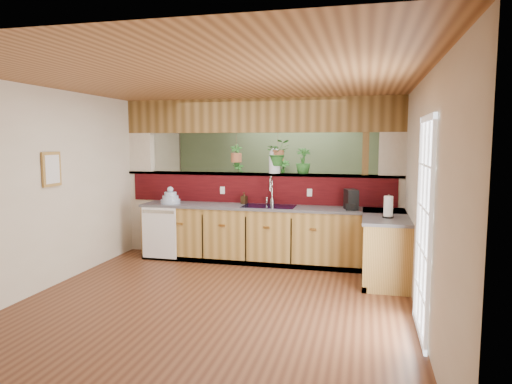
% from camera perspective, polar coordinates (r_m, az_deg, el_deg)
% --- Properties ---
extents(ground, '(4.60, 7.00, 0.01)m').
position_cam_1_polar(ground, '(6.47, -2.41, -10.83)').
color(ground, '#562E1A').
rests_on(ground, ground).
extents(ceiling, '(4.60, 7.00, 0.01)m').
position_cam_1_polar(ceiling, '(6.22, -2.53, 12.71)').
color(ceiling, brown).
rests_on(ceiling, ground).
extents(wall_back, '(4.60, 0.02, 2.60)m').
position_cam_1_polar(wall_back, '(9.61, 3.29, 2.72)').
color(wall_back, beige).
rests_on(wall_back, ground).
extents(wall_front, '(4.60, 0.02, 2.60)m').
position_cam_1_polar(wall_front, '(3.04, -21.04, -5.74)').
color(wall_front, beige).
rests_on(wall_front, ground).
extents(wall_left, '(0.02, 7.00, 2.60)m').
position_cam_1_polar(wall_left, '(7.19, -20.38, 1.08)').
color(wall_left, beige).
rests_on(wall_left, ground).
extents(wall_right, '(0.02, 7.00, 2.60)m').
position_cam_1_polar(wall_right, '(6.00, 19.15, 0.15)').
color(wall_right, beige).
rests_on(wall_right, ground).
extents(pass_through_partition, '(4.60, 0.21, 2.60)m').
position_cam_1_polar(pass_through_partition, '(7.51, 0.58, 0.86)').
color(pass_through_partition, beige).
rests_on(pass_through_partition, ground).
extents(pass_through_ledge, '(4.60, 0.21, 0.04)m').
position_cam_1_polar(pass_through_ledge, '(7.51, 0.37, 2.23)').
color(pass_through_ledge, brown).
rests_on(pass_through_ledge, ground).
extents(header_beam, '(4.60, 0.15, 0.55)m').
position_cam_1_polar(header_beam, '(7.50, 0.37, 9.53)').
color(header_beam, brown).
rests_on(header_beam, ground).
extents(sage_backwall, '(4.55, 0.02, 2.55)m').
position_cam_1_polar(sage_backwall, '(9.59, 3.27, 2.71)').
color(sage_backwall, '#526746').
rests_on(sage_backwall, ground).
extents(countertop, '(4.14, 1.52, 0.90)m').
position_cam_1_polar(countertop, '(7.02, 6.16, -5.71)').
color(countertop, olive).
rests_on(countertop, ground).
extents(dishwasher, '(0.58, 0.03, 0.82)m').
position_cam_1_polar(dishwasher, '(7.47, -12.03, -5.01)').
color(dishwasher, white).
rests_on(dishwasher, ground).
extents(navy_sink, '(0.82, 0.50, 0.18)m').
position_cam_1_polar(navy_sink, '(7.15, 1.63, -2.41)').
color(navy_sink, black).
rests_on(navy_sink, countertop).
extents(french_door, '(0.06, 1.02, 2.16)m').
position_cam_1_polar(french_door, '(4.75, 20.19, -4.50)').
color(french_door, white).
rests_on(french_door, ground).
extents(framed_print, '(0.04, 0.35, 0.45)m').
position_cam_1_polar(framed_print, '(6.51, -24.19, 2.61)').
color(framed_print, olive).
rests_on(framed_print, wall_left).
extents(faucet, '(0.20, 0.20, 0.46)m').
position_cam_1_polar(faucet, '(7.26, 1.92, 0.33)').
color(faucet, '#B7B7B2').
rests_on(faucet, countertop).
extents(dish_stack, '(0.32, 0.32, 0.28)m').
position_cam_1_polar(dish_stack, '(7.57, -10.64, -0.77)').
color(dish_stack, '#9EB0CC').
rests_on(dish_stack, countertop).
extents(soap_dispenser, '(0.11, 0.11, 0.19)m').
position_cam_1_polar(soap_dispenser, '(7.40, -1.49, -0.75)').
color(soap_dispenser, '#352413').
rests_on(soap_dispenser, countertop).
extents(coffee_maker, '(0.16, 0.27, 0.30)m').
position_cam_1_polar(coffee_maker, '(6.92, 11.79, -1.02)').
color(coffee_maker, black).
rests_on(coffee_maker, countertop).
extents(paper_towel, '(0.14, 0.14, 0.31)m').
position_cam_1_polar(paper_towel, '(6.30, 16.21, -1.84)').
color(paper_towel, black).
rests_on(paper_towel, countertop).
extents(glass_jar, '(0.18, 0.18, 0.41)m').
position_cam_1_polar(glass_jar, '(7.44, 2.33, 3.93)').
color(glass_jar, silver).
rests_on(glass_jar, pass_through_ledge).
extents(ledge_plant_right, '(0.30, 0.30, 0.42)m').
position_cam_1_polar(ledge_plant_right, '(7.36, 5.92, 3.89)').
color(ledge_plant_right, '#235C20').
rests_on(ledge_plant_right, pass_through_ledge).
extents(hanging_plant_a, '(0.22, 0.18, 0.49)m').
position_cam_1_polar(hanging_plant_a, '(7.58, -2.48, 5.49)').
color(hanging_plant_a, brown).
rests_on(hanging_plant_a, header_beam).
extents(hanging_plant_b, '(0.47, 0.44, 0.55)m').
position_cam_1_polar(hanging_plant_b, '(7.42, 2.75, 6.33)').
color(hanging_plant_b, brown).
rests_on(hanging_plant_b, header_beam).
extents(shelving_console, '(1.65, 0.65, 1.07)m').
position_cam_1_polar(shelving_console, '(9.51, 1.13, -2.16)').
color(shelving_console, black).
rests_on(shelving_console, ground).
extents(shelf_plant_a, '(0.26, 0.22, 0.43)m').
position_cam_1_polar(shelf_plant_a, '(9.57, -2.22, 2.43)').
color(shelf_plant_a, '#235C20').
rests_on(shelf_plant_a, shelving_console).
extents(shelf_plant_b, '(0.36, 0.36, 0.50)m').
position_cam_1_polar(shelf_plant_b, '(9.36, 3.40, 2.54)').
color(shelf_plant_b, '#235C20').
rests_on(shelf_plant_b, shelving_console).
extents(floor_plant, '(0.89, 0.83, 0.81)m').
position_cam_1_polar(floor_plant, '(8.30, 4.99, -4.12)').
color(floor_plant, '#235C20').
rests_on(floor_plant, ground).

